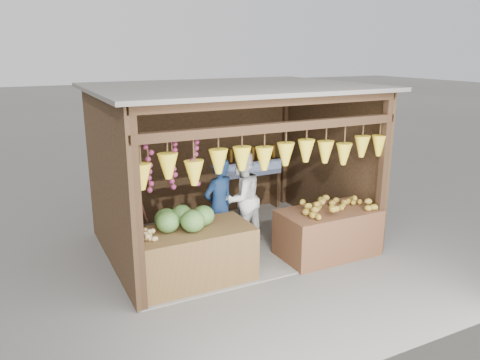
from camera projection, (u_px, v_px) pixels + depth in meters
name	position (u px, v px, depth m)	size (l,w,h in m)	color
ground	(231.00, 242.00, 8.04)	(80.00, 80.00, 0.00)	#514F49
stall_structure	(230.00, 148.00, 7.54)	(4.30, 3.30, 2.66)	slate
back_shelf	(250.00, 170.00, 9.36)	(1.25, 0.32, 1.32)	#382314
counter_left	(192.00, 256.00, 6.58)	(1.69, 0.85, 0.80)	#51351B
counter_right	(328.00, 233.00, 7.46)	(1.56, 0.85, 0.76)	#4C2C19
stool	(132.00, 252.00, 7.31)	(0.29, 0.29, 0.27)	black
man_standing	(219.00, 207.00, 7.40)	(0.58, 0.38, 1.59)	navy
woman_standing	(241.00, 198.00, 7.78)	(0.78, 0.61, 1.61)	white
vendor_seated	(129.00, 211.00, 7.13)	(0.53, 0.35, 1.09)	brown
melon_pile	(184.00, 217.00, 6.47)	(1.00, 0.50, 0.32)	#224B14
tanfruit_pile	(146.00, 234.00, 6.14)	(0.34, 0.40, 0.13)	tan
mango_pile	(335.00, 204.00, 7.33)	(1.40, 0.64, 0.22)	#C4641A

